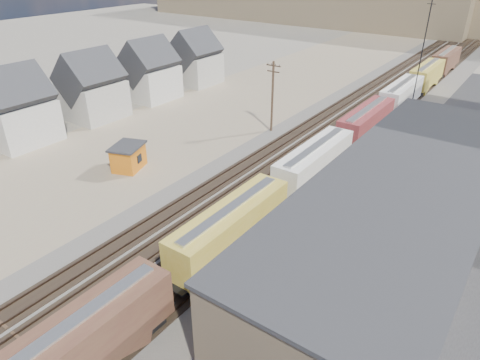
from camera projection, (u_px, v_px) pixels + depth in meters
The scene contains 10 objects.
ground at pixel (39, 356), 27.54m from camera, with size 300.00×300.00×0.00m, color #6B6356.
ballast_bed at pixel (348, 127), 63.35m from camera, with size 18.00×200.00×0.06m, color #4C4742.
dirt_yard at pixel (201, 119), 66.44m from camera, with size 24.00×180.00×0.03m, color #876F5D.
rail_tracks at pixel (345, 125), 63.60m from camera, with size 11.40×200.00×0.24m.
freight_train at pixel (343, 140), 51.87m from camera, with size 3.00×119.74×4.46m.
warehouse at pixel (403, 211), 36.05m from camera, with size 12.40×40.40×7.25m.
utility_pole_north at pixel (272, 95), 59.48m from camera, with size 2.20×0.32×10.00m.
radio_mast at pixel (421, 58), 63.14m from camera, with size 1.20×0.16×18.00m.
townhouse_row at pixel (57, 100), 60.81m from camera, with size 8.15×68.16×10.47m.
maintenance_shed at pixel (128, 157), 50.55m from camera, with size 4.42×4.98×3.03m.
Camera 1 is at (21.54, -7.80, 23.06)m, focal length 32.00 mm.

